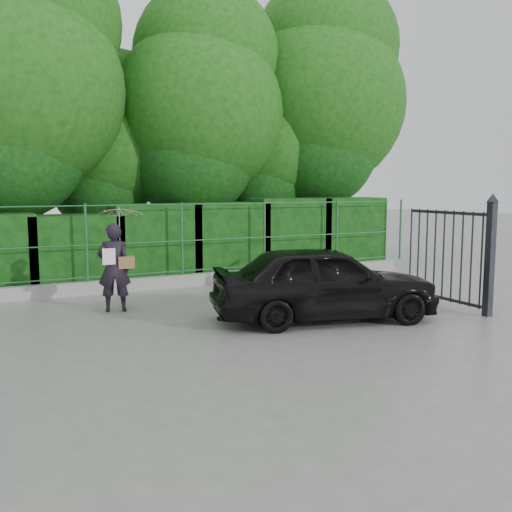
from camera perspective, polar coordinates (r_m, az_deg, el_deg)
name	(u,v)px	position (r m, az deg, el deg)	size (l,w,h in m)	color
ground	(245,329)	(10.12, -1.07, -7.27)	(80.00, 80.00, 0.00)	gray
kerb	(167,282)	(14.20, -8.89, -2.58)	(14.00, 0.25, 0.30)	#9E9E99
fence	(175,239)	(14.13, -8.11, 1.68)	(14.13, 0.06, 1.80)	#225A2F
hedge	(164,244)	(15.11, -9.19, 1.22)	(14.20, 1.20, 2.15)	black
trees	(168,114)	(17.56, -8.81, 13.87)	(17.10, 6.15, 8.08)	black
gate	(471,253)	(12.06, 20.66, 0.33)	(0.22, 2.33, 2.36)	#232329
woman	(118,243)	(11.66, -13.65, 1.25)	(1.00, 0.98, 2.09)	black
car	(324,282)	(10.71, 6.86, -2.61)	(1.69, 4.19, 1.43)	black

